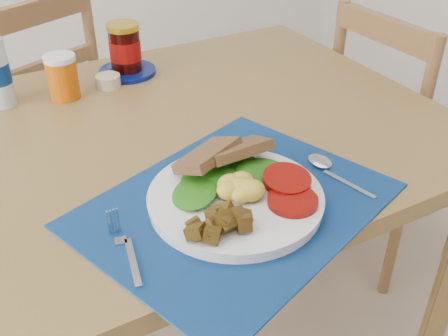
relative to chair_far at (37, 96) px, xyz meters
name	(u,v)px	position (x,y,z in m)	size (l,w,h in m)	color
table	(129,173)	(0.05, -0.75, 0.12)	(1.40, 0.90, 0.75)	brown
chair_far	(37,96)	(0.00, 0.00, 0.00)	(0.52, 0.51, 1.07)	brown
chair_end	(394,118)	(0.92, -0.68, 0.00)	(0.39, 0.41, 1.06)	brown
placemat	(235,205)	(0.14, -1.05, 0.20)	(0.50, 0.39, 0.00)	black
breakfast_plate	(234,196)	(0.14, -1.05, 0.23)	(0.30, 0.30, 0.07)	silver
fork	(125,248)	(-0.06, -1.07, 0.21)	(0.03, 0.15, 0.00)	#B2B5BA
spoon	(329,169)	(0.35, -1.05, 0.21)	(0.04, 0.17, 0.00)	#B2B5BA
juice_glass	(63,78)	(0.00, -0.49, 0.25)	(0.07, 0.07, 0.10)	#C35105
ramekin	(108,81)	(0.11, -0.48, 0.22)	(0.06, 0.06, 0.03)	tan
jam_on_saucer	(125,52)	(0.18, -0.43, 0.26)	(0.15, 0.15, 0.13)	#051258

